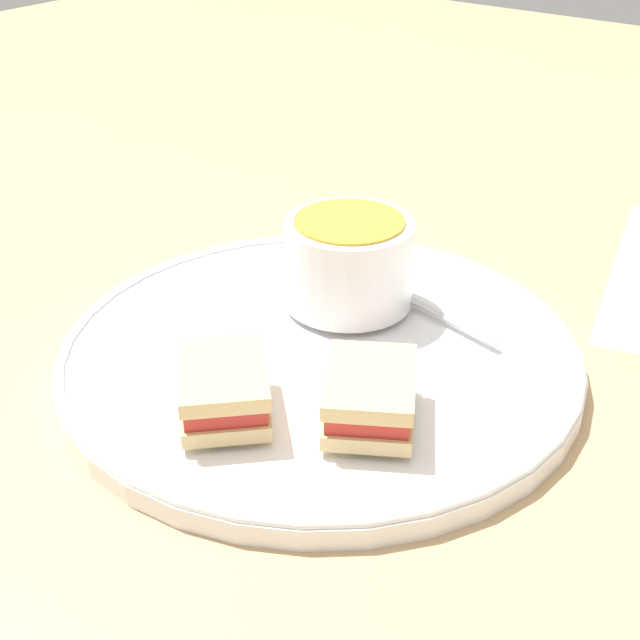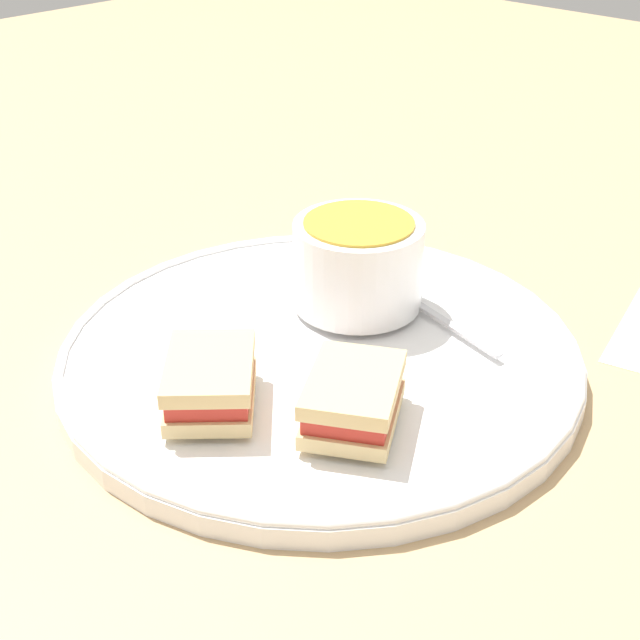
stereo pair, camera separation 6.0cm
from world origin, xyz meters
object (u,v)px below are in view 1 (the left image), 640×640
object	(u,v)px
soup_bowl	(349,261)
spoon	(402,293)
sandwich_half_near	(228,391)
sandwich_half_far	(370,396)

from	to	relation	value
soup_bowl	spoon	world-z (taller)	soup_bowl
spoon	soup_bowl	bearing A→B (deg)	57.25
sandwich_half_near	soup_bowl	bearing A→B (deg)	-81.76
sandwich_half_near	sandwich_half_far	size ratio (longest dim) A/B	0.99
soup_bowl	sandwich_half_near	size ratio (longest dim) A/B	1.06
sandwich_half_far	sandwich_half_near	bearing A→B (deg)	33.28
soup_bowl	spoon	distance (m)	0.05
sandwich_half_near	spoon	bearing A→B (deg)	-92.01
soup_bowl	sandwich_half_near	world-z (taller)	soup_bowl
spoon	sandwich_half_far	bearing A→B (deg)	127.59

